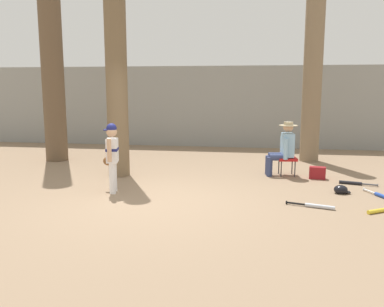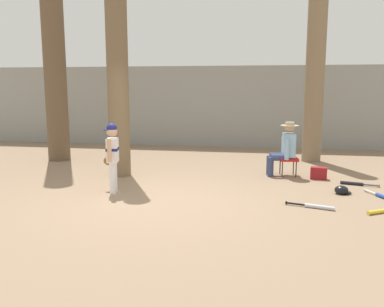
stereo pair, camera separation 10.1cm
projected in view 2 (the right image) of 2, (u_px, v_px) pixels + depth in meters
The scene contains 14 objects.
ground_plane at pixel (151, 202), 7.03m from camera, with size 60.00×60.00×0.00m, color #897056.
concrete_back_wall at pixel (205, 107), 13.43m from camera, with size 18.00×0.36×2.62m, color gray.
tree_near_player at pixel (118, 84), 8.81m from camera, with size 0.78×0.78×4.83m.
tree_behind_spectator at pixel (314, 86), 10.55m from camera, with size 0.76×0.76×4.70m.
young_ballplayer at pixel (112, 153), 7.58m from camera, with size 0.40×0.57×1.31m.
folding_stool at pixel (288, 160), 9.03m from camera, with size 0.45×0.45×0.41m.
seated_spectator at pixel (284, 147), 8.99m from camera, with size 0.67×0.54×1.20m.
handbag_beside_stool at pixel (319, 173), 8.74m from camera, with size 0.34×0.18×0.26m, color maroon.
tree_far_left at pixel (54, 47), 10.58m from camera, with size 0.78×0.78×6.69m.
bat_blue_youth at pixel (383, 197), 7.23m from camera, with size 0.38×0.78×0.07m.
bat_yellow_trainer at pixel (382, 211), 6.41m from camera, with size 0.68×0.45×0.07m.
bat_aluminum_silver at pixel (316, 206), 6.65m from camera, with size 0.78×0.29×0.07m.
bat_black_composite at pixel (355, 184), 8.21m from camera, with size 0.73×0.25×0.07m.
batting_helmet_black at pixel (342, 190), 7.54m from camera, with size 0.29×0.23×0.17m.
Camera 2 is at (1.84, -6.58, 1.98)m, focal length 38.11 mm.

